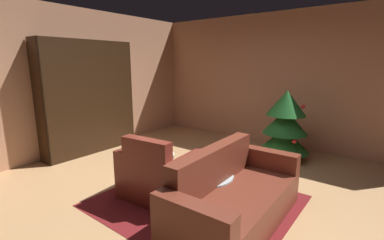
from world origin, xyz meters
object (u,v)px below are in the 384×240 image
at_px(bookshelf_unit, 95,97).
at_px(bottle_on_table, 189,169).
at_px(armchair_red, 159,176).
at_px(couch_red, 234,199).
at_px(decorated_tree, 285,124).
at_px(book_stack_on_table, 205,169).
at_px(coffee_table, 203,177).

xyz_separation_m(bookshelf_unit, bottle_on_table, (2.87, -0.67, -0.57)).
bearing_deg(bookshelf_unit, armchair_red, -16.15).
bearing_deg(bookshelf_unit, couch_red, -9.78).
height_order(armchair_red, bottle_on_table, armchair_red).
bearing_deg(decorated_tree, couch_red, -83.31).
relative_size(couch_red, decorated_tree, 1.48).
xyz_separation_m(bookshelf_unit, decorated_tree, (3.16, 1.76, -0.43)).
xyz_separation_m(bookshelf_unit, armchair_red, (2.41, -0.70, -0.78)).
bearing_deg(decorated_tree, bottle_on_table, -96.86).
relative_size(bookshelf_unit, book_stack_on_table, 9.81).
bearing_deg(bookshelf_unit, coffee_table, -9.23).
distance_m(armchair_red, coffee_table, 0.58).
relative_size(couch_red, coffee_table, 2.50).
bearing_deg(decorated_tree, book_stack_on_table, -95.30).
relative_size(book_stack_on_table, decorated_tree, 0.17).
height_order(armchair_red, decorated_tree, decorated_tree).
bearing_deg(bookshelf_unit, decorated_tree, 29.11).
relative_size(couch_red, book_stack_on_table, 8.51).
height_order(bookshelf_unit, bottle_on_table, bookshelf_unit).
bearing_deg(couch_red, armchair_red, -174.18).
relative_size(couch_red, bottle_on_table, 6.70).
xyz_separation_m(coffee_table, book_stack_on_table, (0.01, 0.02, 0.09)).
bearing_deg(couch_red, bookshelf_unit, 170.22).
bearing_deg(coffee_table, armchair_red, -157.84).
relative_size(armchair_red, book_stack_on_table, 4.82).
xyz_separation_m(couch_red, book_stack_on_table, (-0.48, 0.14, 0.17)).
distance_m(couch_red, coffee_table, 0.51).
relative_size(armchair_red, bottle_on_table, 3.80).
height_order(book_stack_on_table, decorated_tree, decorated_tree).
height_order(bottle_on_table, decorated_tree, decorated_tree).
bearing_deg(couch_red, coffee_table, 166.92).
distance_m(bookshelf_unit, armchair_red, 2.63).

